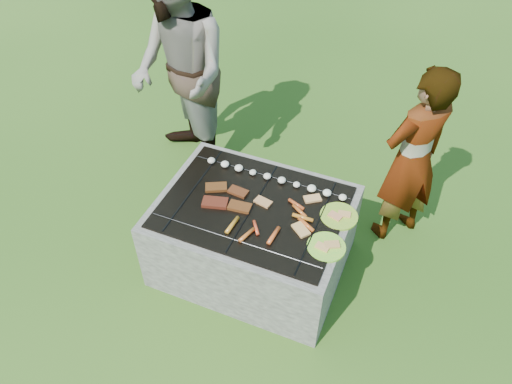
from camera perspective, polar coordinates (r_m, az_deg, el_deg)
lawn at (r=3.83m, az=-0.29°, el=-8.03°), size 60.00×60.00×0.00m
fire_pit at (r=3.61m, az=-0.31°, el=-5.28°), size 1.30×1.00×0.62m
mushrooms at (r=3.54m, az=2.05°, el=1.62°), size 1.06×0.06×0.04m
pork_slabs at (r=3.41m, az=-3.53°, el=-0.69°), size 0.40×0.28×0.03m
sausages at (r=3.25m, az=2.24°, el=-3.59°), size 0.53×0.49×0.03m
bread_on_grate at (r=3.34m, az=4.16°, el=-2.18°), size 0.45×0.43×0.02m
plate_far at (r=3.35m, az=9.46°, el=-2.73°), size 0.33×0.33×0.03m
plate_near at (r=3.17m, az=8.05°, el=-6.22°), size 0.27×0.27×0.03m
cook at (r=3.71m, az=17.42°, el=3.59°), size 0.62×0.64×1.47m
bystander at (r=4.10m, az=-8.70°, el=13.25°), size 1.17×1.16×1.91m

